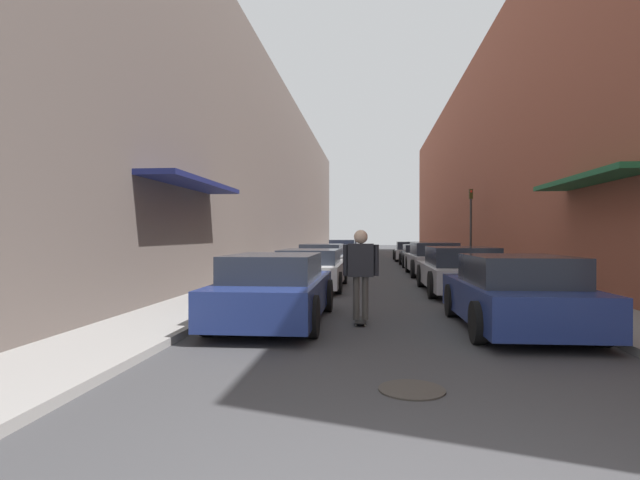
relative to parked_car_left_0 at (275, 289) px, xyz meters
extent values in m
plane|color=#38383A|center=(2.08, 14.86, -0.63)|extent=(118.64, 118.64, 0.00)
cube|color=gray|center=(-2.06, 20.25, -0.57)|extent=(1.80, 53.93, 0.12)
cube|color=gray|center=(6.22, 20.25, -0.57)|extent=(1.80, 53.93, 0.12)
cube|color=#564C47|center=(-4.96, 20.25, 4.36)|extent=(4.00, 53.93, 9.97)
cube|color=#141947|center=(-2.56, 2.72, 2.27)|extent=(1.00, 4.80, 0.12)
cube|color=brown|center=(9.12, 20.25, 4.89)|extent=(4.00, 53.93, 11.03)
cube|color=#1E6038|center=(6.72, 2.72, 2.27)|extent=(1.00, 4.80, 0.12)
cube|color=navy|center=(0.00, 0.05, -0.13)|extent=(1.77, 4.47, 0.62)
cube|color=#232833|center=(0.00, -0.17, 0.42)|extent=(1.55, 2.33, 0.47)
cylinder|color=black|center=(-0.86, 1.44, -0.28)|extent=(0.18, 0.69, 0.69)
cylinder|color=black|center=(0.86, 1.44, -0.28)|extent=(0.18, 0.69, 0.69)
cylinder|color=black|center=(-0.86, -1.33, -0.28)|extent=(0.18, 0.69, 0.69)
cylinder|color=black|center=(0.86, -1.33, -0.28)|extent=(0.18, 0.69, 0.69)
cube|color=silver|center=(-0.07, 6.11, -0.15)|extent=(1.95, 4.69, 0.61)
cube|color=#232833|center=(-0.07, 5.88, 0.36)|extent=(1.71, 2.44, 0.42)
cylinder|color=black|center=(-1.02, 7.56, -0.32)|extent=(0.18, 0.62, 0.62)
cylinder|color=black|center=(0.88, 7.56, -0.32)|extent=(0.18, 0.62, 0.62)
cylinder|color=black|center=(-1.02, 4.66, -0.32)|extent=(0.18, 0.62, 0.62)
cylinder|color=black|center=(0.88, 4.66, -0.32)|extent=(0.18, 0.62, 0.62)
cube|color=gray|center=(-0.22, 11.35, -0.15)|extent=(1.89, 4.32, 0.62)
cube|color=#232833|center=(-0.22, 11.13, 0.40)|extent=(1.63, 2.26, 0.48)
cylinder|color=black|center=(-1.09, 12.67, -0.32)|extent=(0.18, 0.61, 0.61)
cylinder|color=black|center=(0.66, 12.67, -0.32)|extent=(0.18, 0.61, 0.61)
cylinder|color=black|center=(-1.09, 10.02, -0.32)|extent=(0.18, 0.61, 0.61)
cylinder|color=black|center=(0.66, 10.02, -0.32)|extent=(0.18, 0.61, 0.61)
cube|color=navy|center=(-0.12, 16.74, -0.17)|extent=(1.97, 4.81, 0.56)
cube|color=#232833|center=(-0.12, 16.50, 0.31)|extent=(1.70, 2.51, 0.41)
cylinder|color=black|center=(-1.04, 18.22, -0.32)|extent=(0.18, 0.62, 0.62)
cylinder|color=black|center=(0.80, 18.22, -0.32)|extent=(0.18, 0.62, 0.62)
cylinder|color=black|center=(-1.04, 15.26, -0.32)|extent=(0.18, 0.62, 0.62)
cylinder|color=black|center=(0.80, 15.26, -0.32)|extent=(0.18, 0.62, 0.62)
cube|color=navy|center=(-0.05, 22.80, -0.09)|extent=(1.83, 4.66, 0.70)
cube|color=#232833|center=(-0.05, 22.56, 0.49)|extent=(1.59, 2.43, 0.45)
cylinder|color=black|center=(-0.91, 24.23, -0.28)|extent=(0.18, 0.69, 0.69)
cylinder|color=black|center=(0.81, 24.23, -0.28)|extent=(0.18, 0.69, 0.69)
cylinder|color=black|center=(-0.91, 21.36, -0.28)|extent=(0.18, 0.69, 0.69)
cylinder|color=black|center=(0.81, 21.36, -0.28)|extent=(0.18, 0.69, 0.69)
cube|color=#B7B7BC|center=(-0.10, 28.33, -0.11)|extent=(1.97, 4.06, 0.67)
cube|color=#232833|center=(-0.10, 28.12, 0.45)|extent=(1.71, 2.12, 0.43)
cylinder|color=black|center=(-1.03, 29.57, -0.29)|extent=(0.18, 0.67, 0.67)
cylinder|color=black|center=(0.83, 29.57, -0.29)|extent=(0.18, 0.67, 0.67)
cylinder|color=black|center=(-1.03, 27.08, -0.29)|extent=(0.18, 0.67, 0.67)
cylinder|color=black|center=(0.83, 27.08, -0.29)|extent=(0.18, 0.67, 0.67)
cube|color=navy|center=(4.25, -0.24, -0.13)|extent=(1.88, 4.12, 0.63)
cube|color=#232833|center=(4.25, -0.44, 0.42)|extent=(1.62, 2.15, 0.48)
cylinder|color=black|center=(3.37, 1.03, -0.30)|extent=(0.18, 0.65, 0.65)
cylinder|color=black|center=(5.13, 1.03, -0.30)|extent=(0.18, 0.65, 0.65)
cylinder|color=black|center=(3.37, -1.50, -0.30)|extent=(0.18, 0.65, 0.65)
cylinder|color=black|center=(5.13, -1.50, -0.30)|extent=(0.18, 0.65, 0.65)
cube|color=#B7B7BC|center=(4.27, 5.32, -0.14)|extent=(1.94, 4.81, 0.59)
cube|color=#232833|center=(4.27, 5.08, 0.42)|extent=(1.70, 2.51, 0.52)
cylinder|color=black|center=(3.33, 6.81, -0.27)|extent=(0.18, 0.71, 0.71)
cylinder|color=black|center=(5.20, 6.81, -0.27)|extent=(0.18, 0.71, 0.71)
cylinder|color=black|center=(3.33, 3.84, -0.27)|extent=(0.18, 0.71, 0.71)
cylinder|color=black|center=(5.20, 3.84, -0.27)|extent=(0.18, 0.71, 0.71)
cube|color=#B7B7BC|center=(4.28, 11.47, -0.11)|extent=(1.98, 4.74, 0.64)
cube|color=#232833|center=(4.28, 11.24, 0.46)|extent=(1.70, 2.49, 0.51)
cylinder|color=black|center=(3.37, 12.93, -0.27)|extent=(0.18, 0.71, 0.71)
cylinder|color=black|center=(5.19, 12.93, -0.27)|extent=(0.18, 0.71, 0.71)
cylinder|color=black|center=(3.37, 10.02, -0.27)|extent=(0.18, 0.71, 0.71)
cylinder|color=black|center=(5.19, 10.02, -0.27)|extent=(0.18, 0.71, 0.71)
cube|color=black|center=(4.24, 17.28, -0.17)|extent=(1.72, 4.41, 0.57)
cube|color=#232833|center=(4.24, 17.05, 0.32)|extent=(1.51, 2.30, 0.40)
cylinder|color=black|center=(3.40, 18.64, -0.31)|extent=(0.18, 0.64, 0.64)
cylinder|color=black|center=(5.08, 18.64, -0.31)|extent=(0.18, 0.64, 0.64)
cylinder|color=black|center=(3.40, 15.91, -0.31)|extent=(0.18, 0.64, 0.64)
cylinder|color=black|center=(5.08, 15.91, -0.31)|extent=(0.18, 0.64, 0.64)
cube|color=#B7B7BC|center=(4.20, 22.97, -0.16)|extent=(1.90, 4.25, 0.56)
cube|color=#232833|center=(4.20, 22.76, 0.36)|extent=(1.64, 2.22, 0.48)
cylinder|color=black|center=(3.31, 24.28, -0.30)|extent=(0.18, 0.65, 0.65)
cylinder|color=black|center=(5.09, 24.28, -0.30)|extent=(0.18, 0.65, 0.65)
cylinder|color=black|center=(3.31, 21.66, -0.30)|extent=(0.18, 0.65, 0.65)
cylinder|color=black|center=(5.09, 21.66, -0.30)|extent=(0.18, 0.65, 0.65)
cube|color=black|center=(1.59, 0.05, -0.56)|extent=(0.20, 0.78, 0.02)
cylinder|color=beige|center=(1.51, 0.30, -0.60)|extent=(0.03, 0.06, 0.06)
cylinder|color=beige|center=(1.66, 0.30, -0.60)|extent=(0.03, 0.06, 0.06)
cylinder|color=beige|center=(1.51, -0.20, -0.60)|extent=(0.03, 0.06, 0.06)
cylinder|color=beige|center=(1.66, -0.20, -0.60)|extent=(0.03, 0.06, 0.06)
cylinder|color=#47423D|center=(1.51, 0.05, -0.15)|extent=(0.12, 0.12, 0.79)
cylinder|color=#47423D|center=(1.67, 0.05, -0.15)|extent=(0.12, 0.12, 0.79)
cube|color=#232328|center=(1.59, 0.05, 0.55)|extent=(0.47, 0.21, 0.61)
sphere|color=beige|center=(1.59, 0.05, 0.98)|extent=(0.25, 0.25, 0.25)
cylinder|color=#232328|center=(1.30, 0.05, 0.55)|extent=(0.09, 0.09, 0.57)
cylinder|color=#232328|center=(1.87, 0.05, 0.55)|extent=(0.09, 0.09, 0.57)
cylinder|color=#332D28|center=(2.20, -3.87, -0.62)|extent=(0.70, 0.70, 0.02)
cylinder|color=#2D2D2D|center=(6.40, 14.63, 1.32)|extent=(0.10, 0.10, 3.66)
cube|color=#332D0F|center=(6.40, 14.63, 2.92)|extent=(0.16, 0.16, 0.45)
sphere|color=red|center=(6.40, 14.55, 3.04)|extent=(0.11, 0.11, 0.11)
camera|label=1|loc=(1.78, -9.16, 1.01)|focal=28.00mm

